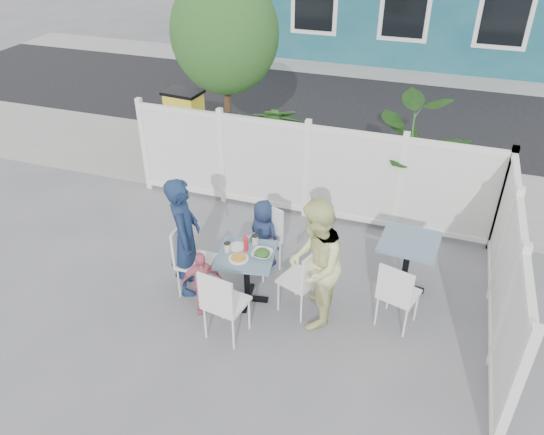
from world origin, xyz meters
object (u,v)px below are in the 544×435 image
(chair_near, at_px, (222,301))
(boy, at_px, (264,234))
(toddler, at_px, (202,282))
(woman, at_px, (315,265))
(spare_table, at_px, (408,251))
(man, at_px, (185,236))
(chair_right, at_px, (305,276))
(chair_back, at_px, (265,235))
(chair_left, at_px, (190,254))
(main_table, at_px, (246,264))
(utility_cabinet, at_px, (186,123))

(chair_near, height_order, boy, boy)
(toddler, bearing_deg, boy, 37.93)
(chair_near, relative_size, woman, 0.59)
(spare_table, distance_m, man, 2.91)
(chair_right, relative_size, woman, 0.57)
(woman, distance_m, toddler, 1.46)
(chair_back, height_order, toddler, chair_back)
(chair_near, bearing_deg, chair_right, 53.44)
(chair_left, bearing_deg, chair_right, 91.00)
(chair_right, relative_size, man, 0.59)
(spare_table, xyz_separation_m, man, (-2.75, -0.93, 0.23))
(chair_right, bearing_deg, man, 111.49)
(main_table, xyz_separation_m, spare_table, (1.92, 0.91, 0.02))
(chair_right, height_order, woman, woman)
(man, bearing_deg, chair_back, -69.75)
(chair_near, height_order, toddler, chair_near)
(main_table, height_order, toddler, toddler)
(utility_cabinet, relative_size, chair_near, 1.20)
(spare_table, bearing_deg, boy, -176.40)
(main_table, height_order, woman, woman)
(utility_cabinet, xyz_separation_m, main_table, (2.79, -3.86, -0.03))
(woman, bearing_deg, man, -100.51)
(spare_table, relative_size, chair_right, 0.80)
(toddler, bearing_deg, main_table, 6.07)
(spare_table, xyz_separation_m, chair_right, (-1.15, -0.89, -0.03))
(spare_table, distance_m, woman, 1.44)
(chair_left, relative_size, man, 0.60)
(chair_left, height_order, man, man)
(man, bearing_deg, main_table, -110.21)
(main_table, bearing_deg, chair_back, 90.31)
(chair_left, bearing_deg, spare_table, 108.02)
(spare_table, distance_m, chair_right, 1.45)
(utility_cabinet, xyz_separation_m, boy, (2.74, -3.08, -0.08))
(utility_cabinet, bearing_deg, spare_table, -25.96)
(main_table, relative_size, spare_table, 1.03)
(chair_back, xyz_separation_m, woman, (0.91, -0.80, 0.29))
(woman, bearing_deg, utility_cabinet, -145.30)
(utility_cabinet, xyz_separation_m, spare_table, (4.70, -2.95, -0.01))
(utility_cabinet, distance_m, chair_left, 4.40)
(boy, bearing_deg, woman, 161.08)
(utility_cabinet, height_order, chair_back, utility_cabinet)
(chair_near, relative_size, man, 0.61)
(man, xyz_separation_m, woman, (1.74, -0.06, 0.02))
(woman, distance_m, boy, 1.33)
(chair_back, height_order, chair_near, chair_near)
(utility_cabinet, relative_size, main_table, 1.50)
(woman, height_order, toddler, woman)
(man, bearing_deg, chair_left, -137.19)
(chair_right, distance_m, man, 1.62)
(main_table, bearing_deg, toddler, -141.77)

